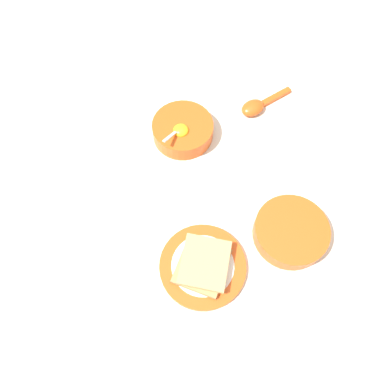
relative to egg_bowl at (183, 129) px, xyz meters
name	(u,v)px	position (x,y,z in m)	size (l,w,h in m)	color
ground_plane	(218,197)	(0.04, 0.19, -0.02)	(3.00, 3.00, 0.00)	silver
egg_bowl	(183,129)	(0.00, 0.00, 0.00)	(0.15, 0.15, 0.08)	#DB5119
toast_plate	(203,266)	(0.17, 0.30, -0.02)	(0.19, 0.19, 0.01)	#DB5119
toast_sandwich	(203,264)	(0.17, 0.30, 0.00)	(0.15, 0.15, 0.02)	tan
soup_spoon	(257,106)	(-0.20, 0.05, -0.01)	(0.16, 0.05, 0.03)	#DB5119
congee_bowl	(291,232)	(-0.02, 0.36, 0.00)	(0.16, 0.16, 0.04)	#DB5119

